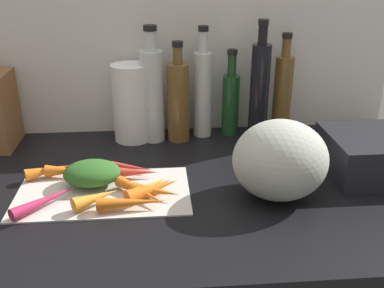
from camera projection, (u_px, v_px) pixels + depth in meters
The scene contains 25 objects.
ground_plane at pixel (126, 189), 115.33cm from camera, with size 170.00×80.00×3.00cm, color black.
wall_back at pixel (126, 39), 137.89cm from camera, with size 170.00×3.00×60.00cm, color silver.
cutting_board at pixel (103, 192), 109.87cm from camera, with size 42.35×23.94×0.80cm, color beige.
carrot_0 at pixel (141, 192), 106.37cm from camera, with size 2.87×2.87×15.72cm, color orange.
carrot_1 at pixel (48, 170), 116.48cm from camera, with size 3.08×3.08×11.55cm, color orange.
carrot_2 at pixel (96, 198), 103.14cm from camera, with size 3.50×3.50×11.11cm, color orange.
carrot_3 at pixel (131, 203), 101.40cm from camera, with size 3.25×3.25×15.59cm, color orange.
carrot_4 at pixel (157, 187), 109.12cm from camera, with size 2.38×2.38×10.35cm, color orange.
carrot_5 at pixel (150, 186), 109.03cm from camera, with size 2.78×2.78×10.17cm, color orange.
carrot_6 at pixel (132, 167), 119.08cm from camera, with size 2.10×2.10×11.92cm, color red.
carrot_7 at pixel (138, 172), 115.94cm from camera, with size 2.59×2.59×10.26cm, color red.
carrot_8 at pixel (66, 171), 116.16cm from camera, with size 3.14×3.14×10.83cm, color orange.
carrot_9 at pixel (47, 199), 103.01cm from camera, with size 2.90×2.90×17.75cm, color #B2264C.
carrot_10 at pixel (153, 189), 107.05cm from camera, with size 3.56×3.56×14.40cm, color orange.
carrot_11 at pixel (156, 191), 106.46cm from camera, with size 2.95×2.95×11.98cm, color orange.
carrot_greens_pile at pixel (92, 173), 111.80cm from camera, with size 14.24×10.96×6.03cm, color #2D6023.
winter_squash at pixel (280, 160), 105.19cm from camera, with size 22.64×20.56×19.33cm, color #B2B7A8.
paper_towel_roll at pixel (131, 103), 136.95cm from camera, with size 11.38×11.38×23.99cm, color white.
bottle_0 at pixel (152, 93), 135.48cm from camera, with size 7.11×7.11×35.47cm.
bottle_1 at pixel (178, 101), 136.32cm from camera, with size 6.84×6.84×30.93cm.
bottle_2 at pixel (203, 92), 139.44cm from camera, with size 5.85×5.85×34.68cm.
bottle_3 at pixel (231, 101), 141.42cm from camera, with size 5.40×5.40×27.57cm.
bottle_4 at pixel (259, 90), 135.86cm from camera, with size 5.86×5.86×37.04cm.
bottle_5 at pixel (282, 94), 140.27cm from camera, with size 5.81×5.81×32.52cm.
dish_rack at pixel (377, 154), 118.51cm from camera, with size 26.81×22.99×10.81cm, color black.
Camera 1 is at (8.61, -102.16, 55.21)cm, focal length 41.73 mm.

